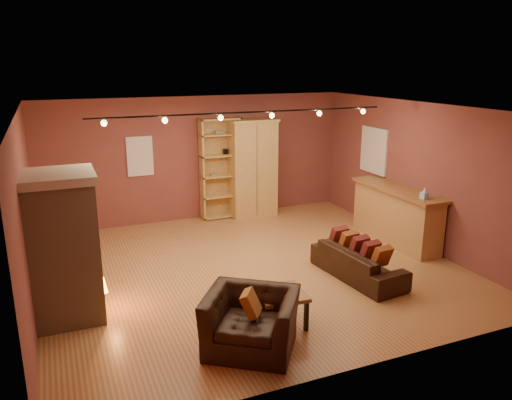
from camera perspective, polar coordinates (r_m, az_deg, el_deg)
name	(u,v)px	position (r m, az deg, el deg)	size (l,w,h in m)	color
floor	(252,268)	(8.92, -0.49, -7.80)	(7.00, 7.00, 0.00)	#9C6437
ceiling	(251,108)	(8.22, -0.54, 10.42)	(7.00, 7.00, 0.00)	brown
back_wall	(198,159)	(11.46, -6.68, 4.73)	(7.00, 0.02, 2.80)	brown
left_wall	(26,216)	(7.89, -24.78, -1.64)	(0.02, 6.50, 2.80)	brown
right_wall	(417,174)	(10.27, 17.91, 2.80)	(0.02, 6.50, 2.80)	brown
fireplace	(64,247)	(7.41, -21.05, -5.06)	(1.01, 0.98, 2.12)	tan
back_window	(140,156)	(11.14, -13.13, 4.89)	(0.56, 0.04, 0.86)	white
bookcase	(220,167)	(11.53, -4.16, 3.73)	(0.95, 0.37, 2.32)	tan
armoire	(252,168)	(11.64, -0.43, 3.71)	(1.12, 0.64, 2.27)	tan
bar_counter	(396,215)	(10.41, 15.69, -1.61)	(0.62, 2.33, 1.11)	tan
tissue_box	(425,194)	(9.61, 18.71, 0.67)	(0.12, 0.12, 0.21)	#94C7ED
right_window	(374,150)	(11.28, 13.32, 5.53)	(0.05, 0.90, 1.00)	white
loveseat	(358,257)	(8.60, 11.61, -6.38)	(0.71, 1.84, 0.75)	black
armchair	(251,312)	(6.42, -0.58, -12.72)	(1.35, 1.25, 0.99)	black
coffee_table	(281,297)	(6.99, 2.86, -11.00)	(0.70, 0.70, 0.49)	#9B6838
track_rail	(247,114)	(8.41, -1.06, 9.76)	(5.20, 0.09, 0.13)	black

